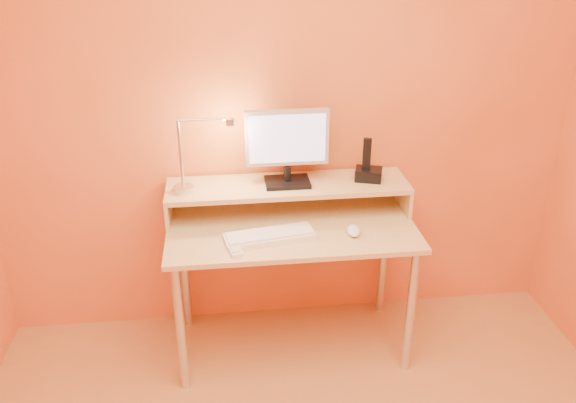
{
  "coord_description": "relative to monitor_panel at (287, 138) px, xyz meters",
  "views": [
    {
      "loc": [
        -0.31,
        -1.31,
        2.07
      ],
      "look_at": [
        -0.02,
        1.13,
        0.88
      ],
      "focal_mm": 36.66,
      "sensor_mm": 36.0,
      "label": 1
    }
  ],
  "objects": [
    {
      "name": "lamp_arm",
      "position": [
        -0.39,
        -0.04,
        0.12
      ],
      "size": [
        0.24,
        0.01,
        0.01
      ],
      "primitive_type": "cylinder",
      "rotation": [
        0.0,
        1.57,
        0.0
      ],
      "color": "silver",
      "rests_on": "lamp_post"
    },
    {
      "name": "monitor_neck",
      "position": [
        0.0,
        -0.01,
        -0.19
      ],
      "size": [
        0.04,
        0.04,
        0.07
      ],
      "primitive_type": "cylinder",
      "color": "black",
      "rests_on": "monitor_foot"
    },
    {
      "name": "keyboard",
      "position": [
        -0.11,
        -0.27,
        -0.39
      ],
      "size": [
        0.44,
        0.2,
        0.02
      ],
      "primitive_type": "cube",
      "rotation": [
        0.0,
        0.0,
        0.17
      ],
      "color": "white",
      "rests_on": "desk_lower"
    },
    {
      "name": "lamp_head",
      "position": [
        -0.27,
        -0.04,
        0.1
      ],
      "size": [
        0.04,
        0.04,
        0.03
      ],
      "primitive_type": "cylinder",
      "color": "silver",
      "rests_on": "lamp_arm"
    },
    {
      "name": "desk_leg_br",
      "position": [
        0.55,
        0.09,
        -0.77
      ],
      "size": [
        0.04,
        0.04,
        0.69
      ],
      "primitive_type": "cylinder",
      "color": "silver",
      "rests_on": "floor"
    },
    {
      "name": "phone_dock",
      "position": [
        0.41,
        -0.01,
        -0.21
      ],
      "size": [
        0.15,
        0.14,
        0.06
      ],
      "primitive_type": "cube",
      "rotation": [
        0.0,
        0.0,
        -0.32
      ],
      "color": "black",
      "rests_on": "desk_shelf"
    },
    {
      "name": "desk_leg_fr",
      "position": [
        0.55,
        -0.41,
        -0.77
      ],
      "size": [
        0.04,
        0.04,
        0.69
      ],
      "primitive_type": "cylinder",
      "color": "silver",
      "rests_on": "floor"
    },
    {
      "name": "lamp_base",
      "position": [
        -0.51,
        -0.04,
        -0.23
      ],
      "size": [
        0.1,
        0.1,
        0.02
      ],
      "primitive_type": "cylinder",
      "color": "silver",
      "rests_on": "desk_shelf"
    },
    {
      "name": "monitor_back",
      "position": [
        0.0,
        0.02,
        0.0
      ],
      "size": [
        0.36,
        0.01,
        0.23
      ],
      "primitive_type": "cube",
      "rotation": [
        0.0,
        0.0,
        -0.0
      ],
      "color": "black",
      "rests_on": "monitor_panel"
    },
    {
      "name": "monitor_panel",
      "position": [
        0.0,
        0.0,
        0.0
      ],
      "size": [
        0.4,
        0.04,
        0.27
      ],
      "primitive_type": "cube",
      "rotation": [
        0.0,
        0.0,
        -0.0
      ],
      "color": "#BCBCBD",
      "rests_on": "monitor_neck"
    },
    {
      "name": "desk_leg_fl",
      "position": [
        -0.55,
        -0.41,
        -0.77
      ],
      "size": [
        0.04,
        0.04,
        0.69
      ],
      "primitive_type": "cylinder",
      "color": "silver",
      "rests_on": "floor"
    },
    {
      "name": "shelf_riser_left",
      "position": [
        -0.59,
        -0.01,
        -0.33
      ],
      "size": [
        0.02,
        0.3,
        0.14
      ],
      "primitive_type": "cube",
      "color": "#E3C084",
      "rests_on": "desk_lower"
    },
    {
      "name": "wall_back",
      "position": [
        0.0,
        0.16,
        0.13
      ],
      "size": [
        3.0,
        0.04,
        2.5
      ],
      "primitive_type": "cube",
      "color": "#EF7B44",
      "rests_on": "floor"
    },
    {
      "name": "lamp_bulb",
      "position": [
        -0.27,
        -0.04,
        0.09
      ],
      "size": [
        0.03,
        0.03,
        0.0
      ],
      "primitive_type": "cylinder",
      "color": "#FFEAC6",
      "rests_on": "lamp_head"
    },
    {
      "name": "remote_control",
      "position": [
        -0.28,
        -0.33,
        -0.39
      ],
      "size": [
        0.08,
        0.2,
        0.02
      ],
      "primitive_type": "cube",
      "rotation": [
        0.0,
        0.0,
        0.16
      ],
      "color": "white",
      "rests_on": "desk_lower"
    },
    {
      "name": "monitor_foot",
      "position": [
        0.0,
        -0.01,
        -0.23
      ],
      "size": [
        0.22,
        0.16,
        0.02
      ],
      "primitive_type": "cube",
      "color": "black",
      "rests_on": "desk_shelf"
    },
    {
      "name": "desk_leg_bl",
      "position": [
        -0.55,
        0.09,
        -0.77
      ],
      "size": [
        0.04,
        0.04,
        0.69
      ],
      "primitive_type": "cylinder",
      "color": "silver",
      "rests_on": "floor"
    },
    {
      "name": "phone_led",
      "position": [
        0.46,
        -0.06,
        -0.21
      ],
      "size": [
        0.01,
        0.0,
        0.04
      ],
      "primitive_type": "cube",
      "color": "#2D71FB",
      "rests_on": "phone_dock"
    },
    {
      "name": "lamp_post",
      "position": [
        -0.51,
        -0.04,
        -0.05
      ],
      "size": [
        0.01,
        0.01,
        0.33
      ],
      "primitive_type": "cylinder",
      "color": "silver",
      "rests_on": "lamp_base"
    },
    {
      "name": "desk_lower",
      "position": [
        0.0,
        -0.16,
        -0.41
      ],
      "size": [
        1.2,
        0.6,
        0.02
      ],
      "primitive_type": "cube",
      "color": "#E3C084",
      "rests_on": "floor"
    },
    {
      "name": "mouse",
      "position": [
        0.28,
        -0.27,
        -0.38
      ],
      "size": [
        0.08,
        0.12,
        0.04
      ],
      "primitive_type": "ellipsoid",
      "rotation": [
        0.0,
        0.0,
        -0.12
      ],
      "color": "white",
      "rests_on": "desk_lower"
    },
    {
      "name": "desk_shelf",
      "position": [
        0.0,
        -0.01,
        -0.25
      ],
      "size": [
        1.2,
        0.3,
        0.02
      ],
      "primitive_type": "cube",
      "color": "#E3C084",
      "rests_on": "desk_lower"
    },
    {
      "name": "phone_handset",
      "position": [
        0.4,
        -0.01,
        -0.1
      ],
      "size": [
        0.05,
        0.04,
        0.16
      ],
      "primitive_type": "cube",
      "rotation": [
        0.0,
        0.0,
        -0.32
      ],
      "color": "black",
      "rests_on": "phone_dock"
    },
    {
      "name": "shelf_riser_right",
      "position": [
        0.59,
        -0.01,
        -0.33
      ],
      "size": [
        0.02,
        0.3,
        0.14
      ],
      "primitive_type": "cube",
      "color": "#E3C084",
      "rests_on": "desk_lower"
    },
    {
      "name": "monitor_screen",
      "position": [
        0.0,
        -0.02,
        0.0
      ],
      "size": [
        0.37,
        0.01,
        0.24
      ],
      "primitive_type": "cube",
      "rotation": [
        0.0,
        0.0,
        -0.0
      ],
      "color": "silver",
      "rests_on": "monitor_panel"
    }
  ]
}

